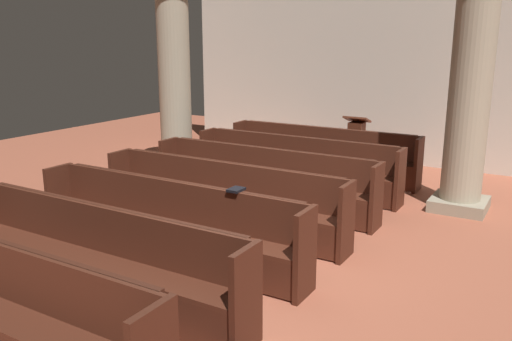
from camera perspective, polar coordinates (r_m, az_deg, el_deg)
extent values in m
plane|color=#AD5B42|center=(6.24, -0.65, -10.11)|extent=(19.20, 19.20, 0.00)
cube|color=silver|center=(11.34, 15.84, 11.99)|extent=(10.00, 0.16, 4.50)
cube|color=#4C2316|center=(9.98, 7.06, 1.65)|extent=(3.53, 0.38, 0.05)
cube|color=#4C2316|center=(10.08, 7.49, 3.27)|extent=(3.53, 0.04, 0.48)
cube|color=#411E13|center=(10.08, 7.63, 4.59)|extent=(3.39, 0.06, 0.02)
cube|color=#442014|center=(10.80, -1.71, 2.88)|extent=(0.06, 0.44, 0.93)
cube|color=#442014|center=(9.42, 17.11, 0.60)|extent=(0.06, 0.44, 0.93)
cube|color=#482115|center=(9.87, 6.61, 0.24)|extent=(3.53, 0.03, 0.39)
cube|color=#4C2316|center=(8.99, 4.18, 0.34)|extent=(3.53, 0.38, 0.05)
cube|color=#4C2316|center=(9.08, 4.68, 2.16)|extent=(3.53, 0.04, 0.48)
cube|color=#411E13|center=(9.07, 4.84, 3.62)|extent=(3.39, 0.06, 0.02)
cube|color=#442014|center=(9.89, -5.17, 1.79)|extent=(0.06, 0.44, 0.93)
cube|color=#442014|center=(8.36, 15.26, -0.92)|extent=(0.06, 0.44, 0.93)
cube|color=#482115|center=(8.89, 3.65, -1.24)|extent=(3.53, 0.03, 0.39)
cube|color=#4C2316|center=(8.03, 0.60, -1.29)|extent=(3.53, 0.38, 0.05)
cube|color=#4C2316|center=(8.11, 1.20, 0.76)|extent=(3.53, 0.04, 0.48)
cube|color=#411E13|center=(8.10, 1.37, 2.40)|extent=(3.39, 0.06, 0.02)
cube|color=#442014|center=(9.03, -9.32, 0.48)|extent=(0.06, 0.44, 0.93)
cube|color=#442014|center=(7.32, 12.88, -2.88)|extent=(0.06, 0.44, 0.93)
cube|color=#482115|center=(7.95, -0.03, -3.08)|extent=(3.53, 0.03, 0.39)
cube|color=#4C2316|center=(7.12, -3.92, -3.33)|extent=(3.53, 0.38, 0.05)
cube|color=#4C2316|center=(7.18, -3.20, -1.00)|extent=(3.53, 0.04, 0.48)
cube|color=#411E13|center=(7.16, -3.01, 0.85)|extent=(3.39, 0.06, 0.02)
cube|color=#442014|center=(8.23, -14.30, -1.10)|extent=(0.06, 0.44, 0.93)
cube|color=#442014|center=(6.32, 9.71, -5.47)|extent=(0.06, 0.44, 0.93)
cube|color=#482115|center=(7.05, -4.70, -5.37)|extent=(3.53, 0.03, 0.39)
cube|color=#4C2316|center=(6.28, -9.73, -5.92)|extent=(3.53, 0.38, 0.05)
cube|color=#4C2316|center=(6.32, -8.85, -3.26)|extent=(3.53, 0.04, 0.48)
cube|color=#411E13|center=(6.29, -8.66, -1.16)|extent=(3.39, 0.06, 0.02)
cube|color=#442014|center=(7.51, -20.30, -2.99)|extent=(0.06, 0.44, 0.93)
cube|color=#442014|center=(5.35, 5.32, -8.99)|extent=(0.06, 0.44, 0.93)
cube|color=#482115|center=(6.24, -10.70, -8.24)|extent=(3.53, 0.03, 0.39)
cube|color=#4C2316|center=(5.54, -17.30, -9.15)|extent=(3.53, 0.38, 0.05)
cube|color=#4C2316|center=(5.55, -16.22, -6.13)|extent=(3.53, 0.04, 0.48)
cube|color=#411E13|center=(5.51, -16.02, -3.76)|extent=(3.39, 0.06, 0.02)
cube|color=#442014|center=(4.46, -1.06, -13.88)|extent=(0.06, 0.44, 0.93)
cube|color=#482115|center=(5.52, -18.50, -11.78)|extent=(3.53, 0.03, 0.39)
cube|color=#4C2316|center=(4.92, -25.82, -9.68)|extent=(3.53, 0.04, 0.48)
cube|color=#411E13|center=(4.86, -25.64, -7.03)|extent=(3.39, 0.06, 0.02)
cube|color=#9F967E|center=(8.70, 21.05, -3.38)|extent=(0.81, 0.81, 0.18)
cylinder|color=#ADA389|center=(8.37, 22.09, 7.94)|extent=(0.60, 0.60, 3.26)
cube|color=#9F967E|center=(10.46, -8.43, 0.26)|extent=(0.81, 0.81, 0.18)
cylinder|color=#ADA389|center=(10.19, -8.78, 9.70)|extent=(0.60, 0.60, 3.26)
cube|color=#492215|center=(10.82, 10.61, 0.31)|extent=(0.45, 0.45, 0.06)
cube|color=#562819|center=(10.73, 10.72, 2.62)|extent=(0.28, 0.28, 0.95)
cube|color=#5B2A1A|center=(10.64, 10.85, 5.45)|extent=(0.48, 0.35, 0.15)
cube|color=black|center=(5.80, -2.17, -2.07)|extent=(0.14, 0.19, 0.03)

